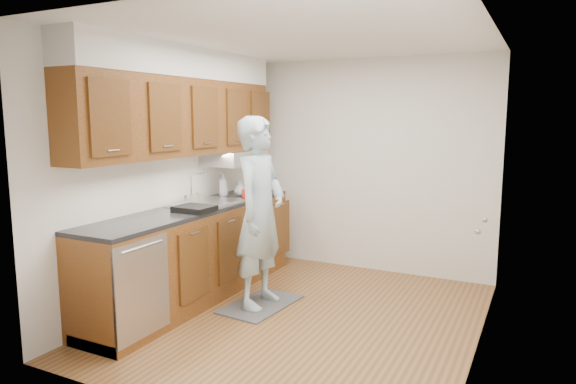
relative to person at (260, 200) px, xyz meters
The scene contains 15 objects.
floor 1.17m from the person, 10.76° to the right, with size 3.50×3.50×0.00m, color #915C37.
ceiling 1.54m from the person, 10.76° to the right, with size 3.50×3.50×0.00m, color white.
wall_left 1.02m from the person, behind, with size 0.02×3.50×2.50m, color silver.
wall_right 2.02m from the person, ahead, with size 0.02×3.50×2.50m, color silver.
wall_back 1.74m from the person, 72.89° to the left, with size 3.00×0.02×2.50m, color silver.
counter 0.89m from the person, behind, with size 0.64×2.80×1.30m.
upper_cabinets 1.22m from the person, behind, with size 0.47×2.80×1.21m.
closet_door 2.01m from the person, ahead, with size 0.02×1.22×2.05m, color white.
floor_mat 1.04m from the person, 90.00° to the left, with size 0.50×0.84×0.02m, color #59595B.
person is the anchor object (origin of this frame).
soap_bottle_a 1.03m from the person, 143.49° to the left, with size 0.10×0.10×0.27m, color silver.
soap_bottle_b 0.88m from the person, 124.33° to the left, with size 0.09×0.09×0.20m, color silver.
soap_bottle_c 1.00m from the person, 132.94° to the left, with size 0.13×0.13×0.17m, color silver.
soda_can 0.73m from the person, 132.85° to the left, with size 0.06×0.06×0.11m, color red.
dish_rack 0.63m from the person, 150.47° to the right, with size 0.35×0.29×0.05m, color black.
Camera 1 is at (1.90, -4.08, 1.84)m, focal length 32.00 mm.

